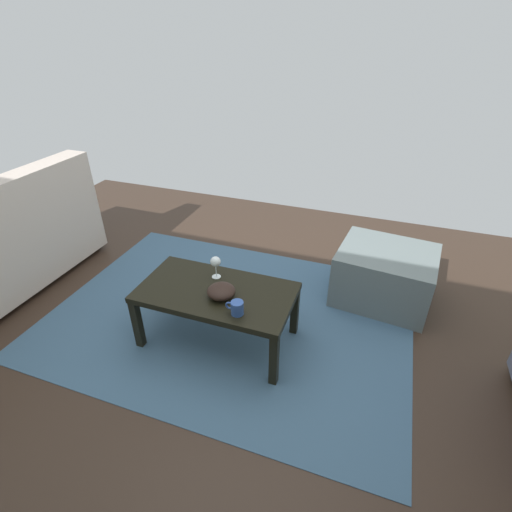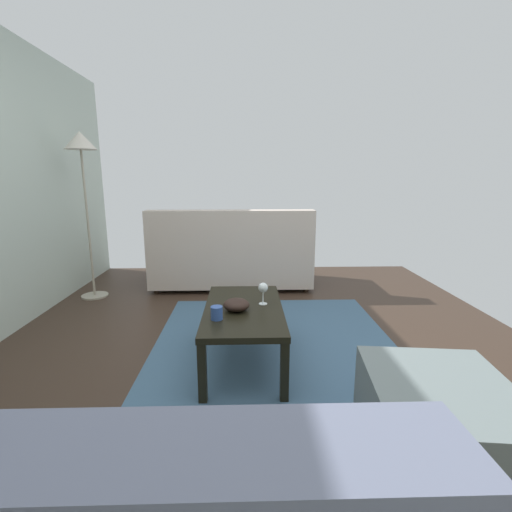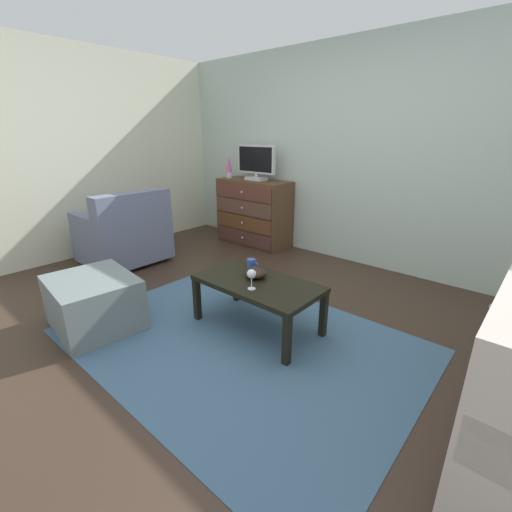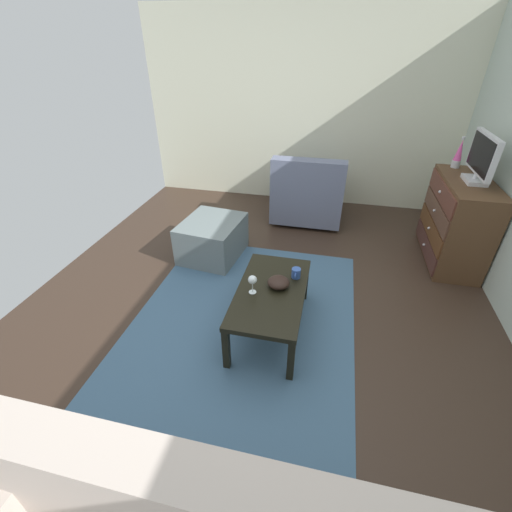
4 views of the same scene
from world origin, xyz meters
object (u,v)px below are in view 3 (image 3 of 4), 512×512
Objects in this scene: tv at (256,162)px; bowl_decorative at (256,273)px; ottoman at (94,302)px; coffee_table at (258,287)px; wine_glass at (252,275)px; lava_lamp at (229,167)px; mug at (252,264)px; dresser at (254,213)px; armchair at (125,235)px.

tv reaches higher than bowl_decorative.
tv is at bearing 101.09° from ottoman.
wine_glass reaches higher than coffee_table.
wine_glass is 0.88× the size of bowl_decorative.
wine_glass is (2.04, -1.80, -0.52)m from lava_lamp.
dresser is at bearing 130.96° from mug.
tv is 0.89× the size of ottoman.
tv is 2.34m from bowl_decorative.
armchair is (-0.61, -1.63, -0.09)m from dresser.
armchair is at bearing 179.20° from bowl_decorative.
dresser is 3.20× the size of lava_lamp.
tv is at bearing 8.49° from lava_lamp.
mug is 1.33m from ottoman.
mug reaches higher than bowl_decorative.
mug is at bearing 51.95° from ottoman.
coffee_table is 6.38× the size of wine_glass.
coffee_table is at bearing -38.24° from mug.
tv is at bearing 44.82° from dresser.
bowl_decorative is (-0.06, 0.05, 0.09)m from coffee_table.
armchair reaches higher than mug.
coffee_table is 8.79× the size of mug.
dresser reaches higher than wine_glass.
armchair is at bearing -177.32° from mug.
ottoman is at bearing -39.28° from armchair.
bowl_decorative is 2.11m from armchair.
lava_lamp is at bearing 138.52° from wine_glass.
mug is 0.16× the size of ottoman.
dresser is 5.93× the size of bowl_decorative.
wine_glass reaches higher than mug.
bowl_decorative reaches higher than ottoman.
lava_lamp is (-0.43, -0.04, 0.60)m from dresser.
ottoman is at bearing -78.29° from dresser.
armchair is at bearing -111.05° from tv.
tv is 5.45× the size of mug.
coffee_table is (1.53, -1.73, -0.78)m from tv.
wine_glass is (1.59, -1.87, -0.61)m from tv.
wine_glass is at bearing -57.02° from bowl_decorative.
dresser is 0.69m from tv.
tv is 1.94m from armchair.
lava_lamp is 2.39m from mug.
wine_glass is at bearing -41.48° from lava_lamp.
wine_glass is 0.22× the size of ottoman.
bowl_decorative is at bearing -48.96° from tv.
armchair is 1.28× the size of ottoman.
tv reaches higher than lava_lamp.
tv is 2.15m from mug.
dresser is 2.45m from wine_glass.
armchair reaches higher than ottoman.
bowl_decorative reaches higher than coffee_table.
mug is 0.13× the size of armchair.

